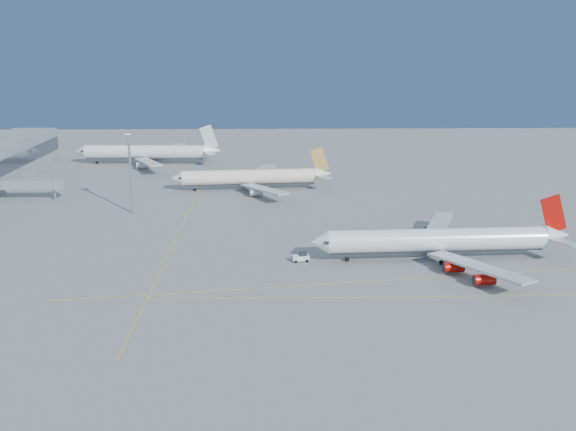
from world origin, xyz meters
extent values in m
plane|color=slate|center=(0.00, 0.00, 0.00)|extent=(500.00, 500.00, 0.00)
cube|color=#3F4C59|center=(-105.80, 85.00, 9.00)|extent=(0.40, 107.80, 5.00)
cube|color=gray|center=(-95.00, 72.00, 5.20)|extent=(22.00, 3.00, 3.00)
cylinder|color=gray|center=(-86.00, 72.00, 2.60)|extent=(0.70, 0.70, 5.20)
cube|color=gray|center=(-84.00, 72.00, 5.20)|extent=(3.20, 3.60, 3.40)
cube|color=#D1B90B|center=(5.00, -14.00, 0.01)|extent=(90.00, 0.18, 0.02)
cube|color=#D1B90B|center=(0.00, -6.00, 0.01)|extent=(118.86, 16.88, 0.02)
cube|color=#D1B90B|center=(-40.00, 30.00, 0.01)|extent=(0.18, 140.00, 0.02)
cylinder|color=white|center=(24.29, 9.19, 4.83)|extent=(52.23, 7.85, 5.39)
cone|color=white|center=(-3.74, 7.85, 4.83)|extent=(4.43, 5.58, 5.39)
cone|color=white|center=(53.52, 10.57, 5.39)|extent=(6.74, 5.42, 5.12)
cube|color=black|center=(-1.98, 7.94, 5.39)|extent=(1.73, 5.18, 0.65)
cube|color=#B7B7BC|center=(29.71, -5.66, 3.35)|extent=(17.14, 25.93, 0.51)
cube|color=#B7B7BC|center=(28.28, 24.48, 3.35)|extent=(15.04, 26.64, 0.51)
cube|color=#AB0D07|center=(52.13, 10.51, 10.59)|extent=(7.16, 0.76, 9.83)
cylinder|color=gray|center=(2.98, 8.17, 1.58)|extent=(0.22, 0.22, 2.14)
cylinder|color=black|center=(2.98, 8.17, 0.51)|extent=(1.05, 0.70, 1.02)
cylinder|color=gray|center=(25.39, 5.42, 1.58)|extent=(0.30, 0.30, 2.14)
cylinder|color=black|center=(25.39, 5.42, 0.51)|extent=(1.06, 0.88, 1.02)
cylinder|color=gray|center=(25.03, 13.03, 1.58)|extent=(0.30, 0.30, 2.14)
cylinder|color=black|center=(25.03, 13.03, 0.51)|extent=(1.06, 0.88, 1.02)
cylinder|color=#AB0D07|center=(25.72, -1.00, 1.61)|extent=(4.56, 2.53, 2.32)
cylinder|color=#AB0D07|center=(30.05, -8.88, 1.61)|extent=(4.56, 2.53, 2.32)
cylinder|color=#AB0D07|center=(24.75, 19.46, 1.61)|extent=(4.56, 2.53, 2.32)
cylinder|color=#AB0D07|center=(28.31, 27.72, 1.61)|extent=(4.56, 2.53, 2.32)
cylinder|color=silver|center=(-22.70, 85.31, 4.58)|extent=(46.47, 9.19, 5.06)
cone|color=silver|center=(-47.65, 83.07, 4.58)|extent=(4.44, 5.40, 5.06)
cone|color=silver|center=(3.40, 87.66, 5.11)|extent=(6.63, 5.35, 4.81)
cube|color=black|center=(-45.97, 83.22, 5.11)|extent=(1.85, 4.92, 0.62)
cube|color=#B7B7BC|center=(-17.18, 71.80, 3.18)|extent=(16.78, 23.66, 0.49)
cube|color=#B7B7BC|center=(-19.68, 99.60, 3.18)|extent=(13.13, 24.88, 0.49)
cube|color=tan|center=(2.08, 87.55, 10.06)|extent=(6.84, 1.01, 9.40)
cylinder|color=gray|center=(-41.57, 83.62, 1.51)|extent=(0.21, 0.21, 2.04)
cylinder|color=black|center=(-41.57, 83.62, 0.49)|extent=(1.03, 0.71, 0.98)
cylinder|color=gray|center=(-21.49, 81.81, 1.51)|extent=(0.28, 0.28, 2.04)
cylinder|color=black|center=(-21.49, 81.81, 0.49)|extent=(1.05, 0.88, 0.98)
cylinder|color=gray|center=(-22.14, 88.98, 1.51)|extent=(0.28, 0.28, 2.04)
cylinder|color=black|center=(-22.14, 88.98, 0.49)|extent=(1.05, 0.88, 0.98)
cylinder|color=#B7B7BC|center=(-19.93, 74.05, 1.52)|extent=(4.45, 2.59, 2.22)
cylinder|color=#B7B7BC|center=(-21.99, 96.89, 1.52)|extent=(4.45, 2.59, 2.22)
cylinder|color=white|center=(-68.50, 136.20, 5.17)|extent=(50.84, 7.64, 5.67)
cone|color=white|center=(-96.04, 137.28, 5.17)|extent=(4.78, 5.85, 5.67)
cone|color=white|center=(-39.65, 135.08, 5.77)|extent=(7.30, 5.66, 5.39)
cube|color=black|center=(-94.12, 137.20, 5.77)|extent=(1.83, 5.45, 0.71)
cube|color=#B7B7BC|center=(-64.46, 120.66, 3.61)|extent=(15.80, 27.14, 0.56)
cube|color=#B7B7BC|center=(-63.26, 151.39, 3.61)|extent=(17.54, 26.57, 0.56)
cube|color=silver|center=(-41.17, 135.14, 11.40)|extent=(7.80, 0.76, 10.72)
cylinder|color=gray|center=(-89.26, 137.01, 1.72)|extent=(0.24, 0.24, 2.33)
cylinder|color=black|center=(-89.26, 137.01, 0.56)|extent=(1.14, 0.75, 1.11)
cylinder|color=gray|center=(-67.65, 132.12, 1.72)|extent=(0.32, 0.32, 2.33)
cylinder|color=black|center=(-67.65, 132.12, 0.56)|extent=(1.15, 0.95, 1.11)
cylinder|color=gray|center=(-67.33, 140.21, 1.72)|extent=(0.32, 0.32, 2.33)
cylinder|color=black|center=(-67.33, 140.21, 0.56)|extent=(1.15, 0.95, 1.11)
cylinder|color=#B7B7BC|center=(-67.21, 123.50, 1.71)|extent=(4.96, 2.72, 2.53)
cylinder|color=#B7B7BC|center=(-66.22, 148.77, 1.71)|extent=(4.96, 2.72, 2.53)
cube|color=white|center=(-7.98, 8.50, 0.88)|extent=(4.18, 2.62, 1.17)
cube|color=black|center=(-7.40, 8.61, 1.75)|extent=(1.83, 1.91, 0.88)
cylinder|color=black|center=(-9.13, 7.25, 0.34)|extent=(0.73, 0.46, 0.68)
cylinder|color=black|center=(-9.50, 9.26, 0.34)|extent=(0.73, 0.46, 0.68)
cylinder|color=black|center=(-6.45, 7.75, 0.34)|extent=(0.73, 0.46, 0.68)
cylinder|color=black|center=(-6.82, 9.76, 0.34)|extent=(0.73, 0.46, 0.68)
cylinder|color=gray|center=(-56.71, 53.83, 12.14)|extent=(0.68, 0.68, 24.28)
cube|color=gray|center=(-56.71, 53.83, 24.47)|extent=(2.14, 2.14, 0.49)
cube|color=white|center=(-56.71, 53.83, 24.08)|extent=(1.55, 1.55, 0.24)
camera|label=1|loc=(-14.51, -134.60, 49.82)|focal=40.00mm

